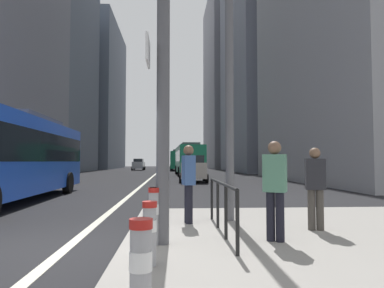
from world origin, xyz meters
The scene contains 20 objects.
ground_plane centered at (0.00, 20.00, 0.00)m, with size 160.00×160.00×0.00m, color black.
lane_centre_line centered at (0.00, 30.00, 0.01)m, with size 0.20×80.00×0.01m, color beige.
office_tower_left_mid centered at (-16.00, 44.25, 15.47)m, with size 11.08×18.14×30.93m, color slate.
office_tower_left_far centered at (-16.00, 68.16, 15.01)m, with size 13.25×23.60×30.02m, color slate.
office_tower_right_mid centered at (17.00, 45.56, 19.22)m, with size 12.39×21.97×38.44m, color slate.
office_tower_right_far centered at (17.00, 70.97, 19.36)m, with size 13.84×23.11×38.73m, color gray.
city_bus_blue_oncoming centered at (-4.14, 6.80, 1.84)m, with size 2.94×12.10×3.40m.
city_bus_red_receding centered at (3.76, 31.89, 1.84)m, with size 2.91×11.60×3.40m.
city_bus_red_distant centered at (3.12, 53.01, 1.84)m, with size 2.93×11.70×3.40m.
car_oncoming_mid centered at (-3.69, 53.52, 0.99)m, with size 2.07×4.46×1.94m.
car_receding_near centered at (3.44, 19.37, 0.99)m, with size 2.14×4.28×1.94m.
traffic_signal_gantry centered at (-0.22, -0.37, 4.09)m, with size 5.78×0.65×6.00m.
street_lamp_post centered at (3.21, 1.91, 5.28)m, with size 5.50×0.32×8.00m.
bollard_left centered at (1.58, -3.33, 0.65)m, with size 0.20×0.20×0.90m.
bollard_right centered at (1.54, -1.57, 0.62)m, with size 0.20×0.20×0.85m.
bollard_back centered at (1.55, -0.40, 0.67)m, with size 0.20×0.20×0.94m.
pedestrian_railing centered at (2.80, 0.45, 0.84)m, with size 0.06×3.28×0.98m.
pedestrian_waiting centered at (4.73, 0.62, 1.06)m, with size 0.43×0.33×1.65m.
pedestrian_walking centered at (3.63, -0.28, 1.11)m, with size 0.45×0.39×1.73m.
pedestrian_far centered at (2.22, 1.57, 1.12)m, with size 0.30×0.42×1.74m.
Camera 1 is at (1.83, -6.26, 1.53)m, focal length 32.65 mm.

